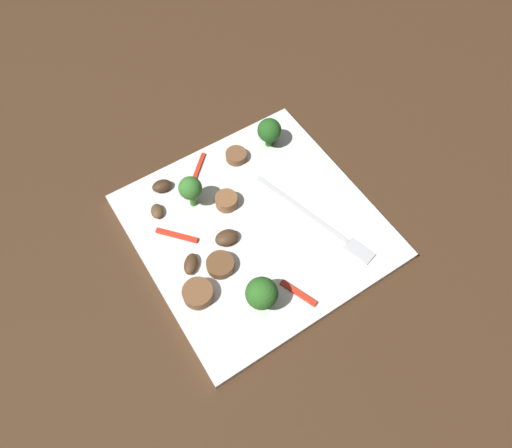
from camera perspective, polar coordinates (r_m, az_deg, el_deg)
name	(u,v)px	position (r m, az deg, el deg)	size (l,w,h in m)	color
ground_plane	(256,229)	(0.59, 0.00, -0.63)	(1.40, 1.40, 0.00)	#422B19
plate	(256,227)	(0.58, 0.00, -0.32)	(0.28, 0.28, 0.01)	white
fork	(321,223)	(0.58, 8.02, 0.10)	(0.18, 0.06, 0.00)	silver
broccoli_floret_0	(190,189)	(0.57, -8.11, 4.33)	(0.03, 0.03, 0.05)	#408630
broccoli_floret_1	(262,294)	(0.50, 0.72, -8.59)	(0.04, 0.04, 0.05)	#347525
broccoli_floret_2	(269,131)	(0.63, 1.66, 11.44)	(0.03, 0.03, 0.04)	#296420
sausage_slice_0	(236,156)	(0.63, -2.46, 8.42)	(0.03, 0.03, 0.01)	brown
sausage_slice_1	(198,293)	(0.53, -7.18, -8.51)	(0.04, 0.04, 0.02)	brown
sausage_slice_2	(220,265)	(0.54, -4.43, -5.05)	(0.03, 0.03, 0.01)	brown
sausage_slice_3	(226,201)	(0.59, -3.67, 2.87)	(0.03, 0.03, 0.02)	brown
mushroom_0	(162,186)	(0.61, -11.58, 4.64)	(0.03, 0.02, 0.01)	#422B19
mushroom_1	(225,236)	(0.56, -3.80, -1.51)	(0.03, 0.02, 0.01)	#4C331E
mushroom_2	(191,264)	(0.55, -8.05, -4.91)	(0.03, 0.02, 0.01)	#4C331E
mushroom_3	(157,211)	(0.59, -12.14, 1.56)	(0.02, 0.02, 0.01)	brown
pepper_strip_0	(177,235)	(0.57, -9.76, -1.40)	(0.05, 0.01, 0.00)	red
pepper_strip_1	(198,168)	(0.63, -7.13, 6.93)	(0.05, 0.01, 0.00)	red
pepper_strip_2	(298,293)	(0.54, 5.25, -8.51)	(0.05, 0.01, 0.00)	red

